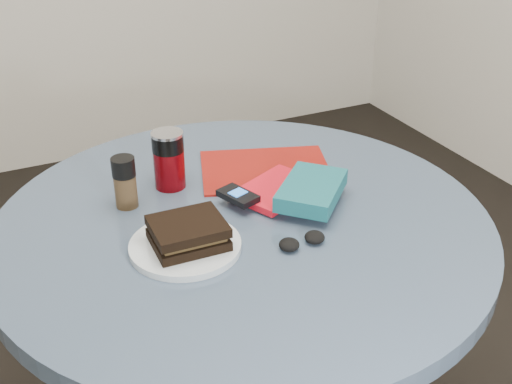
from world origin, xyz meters
name	(u,v)px	position (x,y,z in m)	size (l,w,h in m)	color
table	(243,282)	(0.00, 0.00, 0.59)	(1.00, 1.00, 0.75)	black
plate	(185,246)	(-0.14, -0.06, 0.76)	(0.21, 0.21, 0.01)	silver
sandwich	(188,233)	(-0.14, -0.06, 0.79)	(0.14, 0.12, 0.05)	black
soda_can	(169,160)	(-0.09, 0.19, 0.81)	(0.08, 0.08, 0.13)	#580409
pepper_grinder	(125,182)	(-0.20, 0.14, 0.81)	(0.06, 0.06, 0.11)	#41301C
magazine	(266,169)	(0.13, 0.16, 0.75)	(0.29, 0.22, 0.01)	maroon
red_book	(276,189)	(0.10, 0.05, 0.76)	(0.18, 0.12, 0.01)	red
novel	(312,190)	(0.15, -0.02, 0.79)	(0.17, 0.11, 0.03)	#124F58
mp3_player	(238,196)	(0.01, 0.04, 0.78)	(0.07, 0.10, 0.02)	black
headphones	(302,241)	(0.06, -0.14, 0.76)	(0.09, 0.04, 0.02)	black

